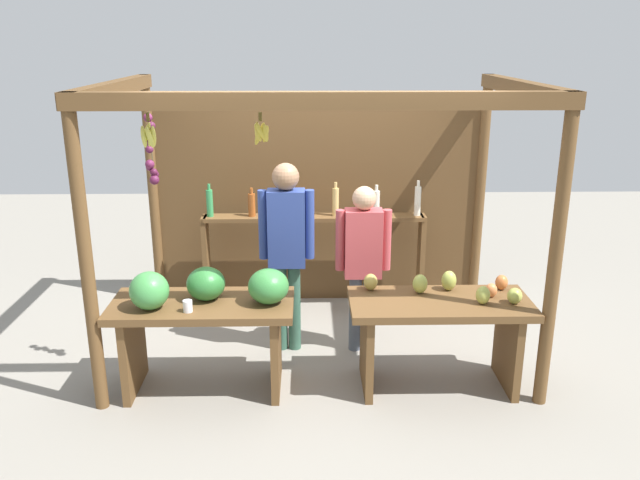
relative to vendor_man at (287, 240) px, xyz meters
The scene contains 7 objects.
ground_plane 1.07m from the vendor_man, 20.19° to the left, with size 12.00×12.00×0.00m, color gray.
market_stall 0.75m from the vendor_man, 65.52° to the left, with size 3.49×2.21×2.36m.
fruit_counter_left 0.99m from the vendor_man, 131.26° to the right, with size 1.45×0.64×1.03m.
fruit_counter_right 1.47m from the vendor_man, 28.72° to the right, with size 1.41×0.64×0.91m.
bottle_shelf_unit 0.96m from the vendor_man, 74.52° to the left, with size 2.24×0.22×1.35m.
vendor_man is the anchor object (origin of this frame).
vendor_woman 0.68m from the vendor_man, ahead, with size 0.48×0.20×1.51m.
Camera 1 is at (-0.11, -5.40, 2.70)m, focal length 36.10 mm.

